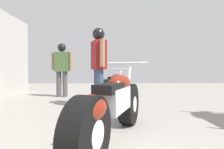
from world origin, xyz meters
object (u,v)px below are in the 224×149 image
at_px(mechanic_with_helmet, 99,60).
at_px(mechanic_in_blue, 62,65).
at_px(motorcycle_maroon_cruiser, 113,107).
at_px(motorcycle_black_naked, 114,86).

bearing_deg(mechanic_with_helmet, mechanic_in_blue, 127.27).
bearing_deg(motorcycle_maroon_cruiser, mechanic_with_helmet, 96.96).
bearing_deg(mechanic_in_blue, motorcycle_black_naked, -10.34).
height_order(motorcycle_maroon_cruiser, mechanic_in_blue, mechanic_in_blue).
xyz_separation_m(motorcycle_maroon_cruiser, mechanic_with_helmet, (-0.26, 2.12, 0.67)).
relative_size(motorcycle_black_naked, mechanic_in_blue, 1.12).
xyz_separation_m(motorcycle_black_naked, mechanic_in_blue, (-1.64, 0.30, 0.64)).
relative_size(motorcycle_maroon_cruiser, mechanic_with_helmet, 1.09).
relative_size(motorcycle_black_naked, mechanic_with_helmet, 1.05).
distance_m(motorcycle_maroon_cruiser, motorcycle_black_naked, 3.44).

